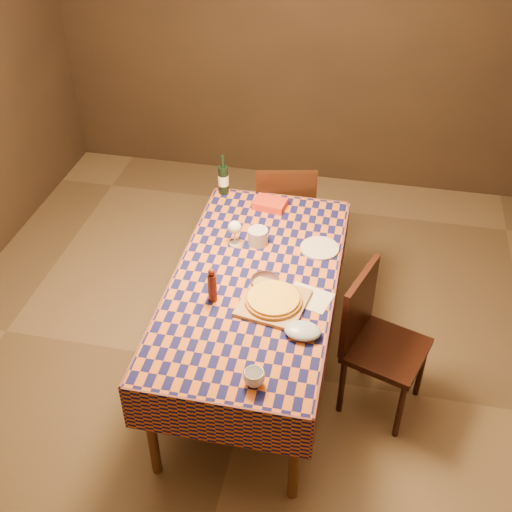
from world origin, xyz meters
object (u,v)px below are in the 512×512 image
(dining_table, at_px, (254,289))
(bowl, at_px, (265,283))
(chair_far, at_px, (284,212))
(cutting_board, at_px, (273,303))
(white_plate, at_px, (320,248))
(wine_bottle, at_px, (223,179))
(pizza, at_px, (273,299))
(chair_right, at_px, (374,336))

(dining_table, distance_m, bowl, 0.14)
(dining_table, height_order, chair_far, chair_far)
(cutting_board, xyz_separation_m, white_plate, (0.19, 0.55, -0.00))
(bowl, bearing_deg, white_plate, 57.69)
(wine_bottle, bearing_deg, dining_table, -65.48)
(cutting_board, xyz_separation_m, chair_far, (-0.15, 1.27, -0.26))
(dining_table, xyz_separation_m, wine_bottle, (-0.39, 0.86, 0.18))
(pizza, relative_size, white_plate, 1.62)
(dining_table, bearing_deg, cutting_board, -52.31)
(wine_bottle, xyz_separation_m, white_plate, (0.73, -0.51, -0.10))
(bowl, distance_m, chair_far, 1.17)
(chair_far, bearing_deg, pizza, -83.44)
(dining_table, distance_m, wine_bottle, 0.97)
(dining_table, height_order, cutting_board, cutting_board)
(chair_far, xyz_separation_m, chair_right, (0.72, -1.15, 0.00))
(cutting_board, bearing_deg, chair_right, 11.72)
(white_plate, height_order, chair_far, chair_far)
(dining_table, relative_size, bowl, 11.21)
(cutting_board, bearing_deg, bowl, 118.07)
(white_plate, height_order, chair_right, chair_right)
(cutting_board, height_order, pizza, pizza)
(white_plate, distance_m, chair_right, 0.63)
(chair_right, bearing_deg, cutting_board, -168.28)
(wine_bottle, distance_m, chair_right, 1.49)
(bowl, bearing_deg, chair_far, 93.68)
(white_plate, xyz_separation_m, chair_far, (-0.33, 0.72, -0.25))
(cutting_board, distance_m, pizza, 0.03)
(dining_table, bearing_deg, pizza, -52.31)
(dining_table, xyz_separation_m, cutting_board, (0.15, -0.19, 0.09))
(white_plate, bearing_deg, bowl, -122.31)
(wine_bottle, height_order, chair_right, wine_bottle)
(pizza, bearing_deg, cutting_board, 0.00)
(cutting_board, height_order, chair_right, chair_right)
(pizza, height_order, chair_right, chair_right)
(dining_table, distance_m, cutting_board, 0.25)
(bowl, bearing_deg, chair_right, -1.64)
(cutting_board, xyz_separation_m, pizza, (0.00, 0.00, 0.03))
(cutting_board, relative_size, chair_far, 0.37)
(pizza, xyz_separation_m, bowl, (-0.07, 0.14, -0.01))
(bowl, relative_size, white_plate, 0.70)
(chair_far, bearing_deg, wine_bottle, -151.44)
(dining_table, distance_m, pizza, 0.26)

